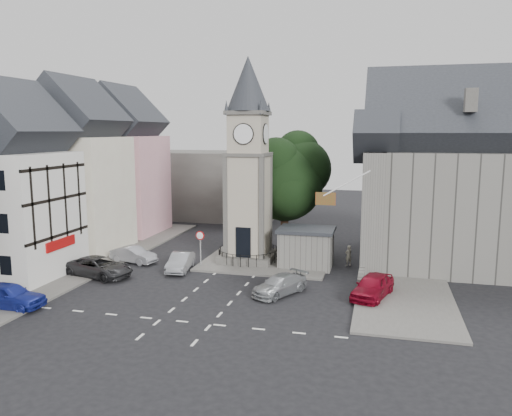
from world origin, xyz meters
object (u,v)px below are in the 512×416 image
(clock_tower, at_px, (248,162))
(car_west_blue, at_px, (8,295))
(stone_shelter, at_px, (306,247))
(car_east_red, at_px, (373,286))
(pedestrian, at_px, (349,256))

(clock_tower, relative_size, car_west_blue, 3.60)
(stone_shelter, distance_m, car_west_blue, 20.92)
(stone_shelter, bearing_deg, car_east_red, -50.21)
(car_east_red, xyz_separation_m, pedestrian, (-2.01, 7.42, 0.05))
(clock_tower, bearing_deg, pedestrian, 4.80)
(car_west_blue, relative_size, car_east_red, 1.01)
(car_west_blue, bearing_deg, stone_shelter, -50.03)
(car_west_blue, height_order, pedestrian, pedestrian)
(car_east_red, bearing_deg, pedestrian, 122.04)
(car_west_blue, xyz_separation_m, car_east_red, (21.17, 7.24, -0.00))
(stone_shelter, height_order, car_west_blue, stone_shelter)
(clock_tower, distance_m, pedestrian, 10.86)
(stone_shelter, distance_m, pedestrian, 3.48)
(clock_tower, relative_size, pedestrian, 9.98)
(clock_tower, distance_m, stone_shelter, 8.15)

